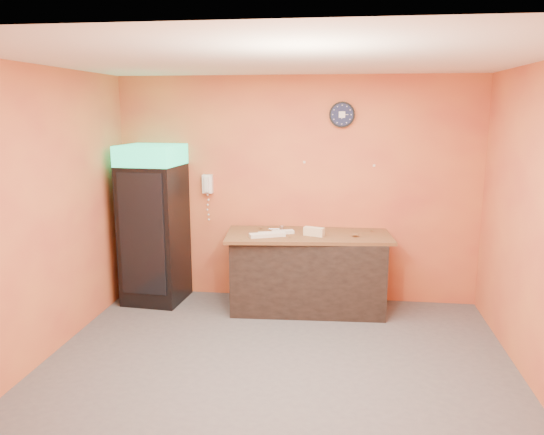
# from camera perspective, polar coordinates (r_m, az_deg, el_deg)

# --- Properties ---
(floor) EXTENTS (4.50, 4.50, 0.00)m
(floor) POSITION_cam_1_polar(r_m,az_deg,el_deg) (5.17, 0.43, -16.00)
(floor) COLOR #47474C
(floor) RESTS_ON ground
(back_wall) EXTENTS (4.50, 0.02, 2.80)m
(back_wall) POSITION_cam_1_polar(r_m,az_deg,el_deg) (6.64, 2.60, 2.98)
(back_wall) COLOR orange
(back_wall) RESTS_ON floor
(left_wall) EXTENTS (0.02, 4.00, 2.80)m
(left_wall) POSITION_cam_1_polar(r_m,az_deg,el_deg) (5.44, -23.78, 0.07)
(left_wall) COLOR orange
(left_wall) RESTS_ON floor
(ceiling) EXTENTS (4.50, 4.00, 0.02)m
(ceiling) POSITION_cam_1_polar(r_m,az_deg,el_deg) (4.60, 0.48, 16.66)
(ceiling) COLOR white
(ceiling) RESTS_ON back_wall
(beverage_cooler) EXTENTS (0.74, 0.75, 1.97)m
(beverage_cooler) POSITION_cam_1_polar(r_m,az_deg,el_deg) (6.72, -12.65, -1.00)
(beverage_cooler) COLOR black
(beverage_cooler) RESTS_ON floor
(prep_counter) EXTENTS (1.84, 0.89, 0.90)m
(prep_counter) POSITION_cam_1_polar(r_m,az_deg,el_deg) (6.46, 3.89, -5.97)
(prep_counter) COLOR black
(prep_counter) RESTS_ON floor
(wall_clock) EXTENTS (0.31, 0.06, 0.31)m
(wall_clock) POSITION_cam_1_polar(r_m,az_deg,el_deg) (6.52, 7.54, 10.92)
(wall_clock) COLOR black
(wall_clock) RESTS_ON back_wall
(wall_phone) EXTENTS (0.13, 0.11, 0.23)m
(wall_phone) POSITION_cam_1_polar(r_m,az_deg,el_deg) (6.77, -6.95, 3.60)
(wall_phone) COLOR white
(wall_phone) RESTS_ON back_wall
(butcher_paper) EXTENTS (2.02, 1.04, 0.04)m
(butcher_paper) POSITION_cam_1_polar(r_m,az_deg,el_deg) (6.33, 3.95, -1.91)
(butcher_paper) COLOR brown
(butcher_paper) RESTS_ON prep_counter
(sub_roll_stack) EXTENTS (0.25, 0.16, 0.10)m
(sub_roll_stack) POSITION_cam_1_polar(r_m,az_deg,el_deg) (6.21, 4.54, -1.52)
(sub_roll_stack) COLOR beige
(sub_roll_stack) RESTS_ON butcher_paper
(wrapped_sandwich_left) EXTENTS (0.32, 0.23, 0.04)m
(wrapped_sandwich_left) POSITION_cam_1_polar(r_m,az_deg,el_deg) (6.14, -1.05, -1.91)
(wrapped_sandwich_left) COLOR silver
(wrapped_sandwich_left) RESTS_ON butcher_paper
(wrapped_sandwich_mid) EXTENTS (0.33, 0.21, 0.04)m
(wrapped_sandwich_mid) POSITION_cam_1_polar(r_m,az_deg,el_deg) (6.18, -0.02, -1.81)
(wrapped_sandwich_mid) COLOR silver
(wrapped_sandwich_mid) RESTS_ON butcher_paper
(wrapped_sandwich_right) EXTENTS (0.28, 0.18, 0.04)m
(wrapped_sandwich_right) POSITION_cam_1_polar(r_m,az_deg,el_deg) (6.32, 1.18, -1.56)
(wrapped_sandwich_right) COLOR silver
(wrapped_sandwich_right) RESTS_ON butcher_paper
(kitchen_tool) EXTENTS (0.06, 0.06, 0.06)m
(kitchen_tool) POSITION_cam_1_polar(r_m,az_deg,el_deg) (6.48, 1.06, -1.11)
(kitchen_tool) COLOR silver
(kitchen_tool) RESTS_ON butcher_paper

